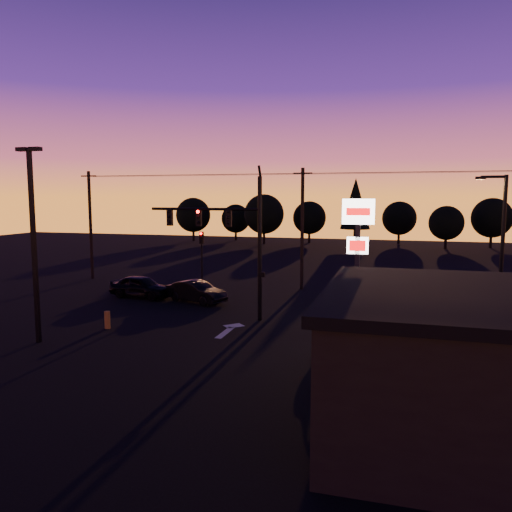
# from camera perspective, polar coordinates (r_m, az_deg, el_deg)

# --- Properties ---
(ground) EXTENTS (120.00, 120.00, 0.00)m
(ground) POSITION_cam_1_polar(r_m,az_deg,el_deg) (25.04, -5.41, -9.22)
(ground) COLOR black
(ground) RESTS_ON ground
(lane_arrow) EXTENTS (1.20, 3.10, 0.01)m
(lane_arrow) POSITION_cam_1_polar(r_m,az_deg,el_deg) (26.38, -3.06, -8.35)
(lane_arrow) COLOR beige
(lane_arrow) RESTS_ON ground
(traffic_signal_mast) EXTENTS (6.79, 0.52, 8.58)m
(traffic_signal_mast) POSITION_cam_1_polar(r_m,az_deg,el_deg) (27.92, -2.74, 2.77)
(traffic_signal_mast) COLOR black
(traffic_signal_mast) RESTS_ON ground
(secondary_signal) EXTENTS (0.30, 0.31, 4.35)m
(secondary_signal) POSITION_cam_1_polar(r_m,az_deg,el_deg) (36.81, -6.23, 0.46)
(secondary_signal) COLOR black
(secondary_signal) RESTS_ON ground
(parking_lot_light) EXTENTS (1.25, 0.30, 9.14)m
(parking_lot_light) POSITION_cam_1_polar(r_m,az_deg,el_deg) (25.39, -24.12, 2.53)
(parking_lot_light) COLOR black
(parking_lot_light) RESTS_ON ground
(pylon_sign) EXTENTS (1.50, 0.28, 6.80)m
(pylon_sign) POSITION_cam_1_polar(r_m,az_deg,el_deg) (24.05, 11.55, 1.93)
(pylon_sign) COLOR black
(pylon_sign) RESTS_ON ground
(streetlight) EXTENTS (1.55, 0.35, 8.00)m
(streetlight) POSITION_cam_1_polar(r_m,az_deg,el_deg) (28.48, 26.16, 1.11)
(streetlight) COLOR black
(streetlight) RESTS_ON ground
(utility_pole_0) EXTENTS (1.40, 0.26, 9.00)m
(utility_pole_0) POSITION_cam_1_polar(r_m,az_deg,el_deg) (44.11, -18.39, 3.46)
(utility_pole_0) COLOR black
(utility_pole_0) RESTS_ON ground
(utility_pole_1) EXTENTS (1.40, 0.26, 9.00)m
(utility_pole_1) POSITION_cam_1_polar(r_m,az_deg,el_deg) (37.11, 5.30, 3.21)
(utility_pole_1) COLOR black
(utility_pole_1) RESTS_ON ground
(power_wires) EXTENTS (36.00, 1.22, 0.07)m
(power_wires) POSITION_cam_1_polar(r_m,az_deg,el_deg) (37.07, 5.37, 9.35)
(power_wires) COLOR black
(power_wires) RESTS_ON ground
(bollard) EXTENTS (0.31, 0.31, 0.92)m
(bollard) POSITION_cam_1_polar(r_m,az_deg,el_deg) (27.56, -16.63, -7.00)
(bollard) COLOR #B98023
(bollard) RESTS_ON ground
(tree_0) EXTENTS (5.36, 5.36, 6.74)m
(tree_0) POSITION_cam_1_polar(r_m,az_deg,el_deg) (78.73, -7.18, 4.68)
(tree_0) COLOR black
(tree_0) RESTS_ON ground
(tree_1) EXTENTS (4.54, 4.54, 5.71)m
(tree_1) POSITION_cam_1_polar(r_m,az_deg,el_deg) (79.45, -2.33, 4.29)
(tree_1) COLOR black
(tree_1) RESTS_ON ground
(tree_2) EXTENTS (5.77, 5.78, 7.26)m
(tree_2) POSITION_cam_1_polar(r_m,az_deg,el_deg) (72.92, 0.93, 4.81)
(tree_2) COLOR black
(tree_2) RESTS_ON ground
(tree_3) EXTENTS (4.95, 4.95, 6.22)m
(tree_3) POSITION_cam_1_polar(r_m,az_deg,el_deg) (75.56, 6.13, 4.37)
(tree_3) COLOR black
(tree_3) RESTS_ON ground
(tree_4) EXTENTS (4.18, 4.18, 9.50)m
(tree_4) POSITION_cam_1_polar(r_m,az_deg,el_deg) (71.65, 11.29, 5.89)
(tree_4) COLOR black
(tree_4) RESTS_ON ground
(tree_5) EXTENTS (4.95, 4.95, 6.22)m
(tree_5) POSITION_cam_1_polar(r_m,az_deg,el_deg) (76.47, 16.06, 4.17)
(tree_5) COLOR black
(tree_5) RESTS_ON ground
(tree_6) EXTENTS (4.54, 4.54, 5.71)m
(tree_6) POSITION_cam_1_polar(r_m,az_deg,el_deg) (70.76, 20.93, 3.54)
(tree_6) COLOR black
(tree_6) RESTS_ON ground
(tree_7) EXTENTS (5.36, 5.36, 6.74)m
(tree_7) POSITION_cam_1_polar(r_m,az_deg,el_deg) (74.47, 25.36, 3.96)
(tree_7) COLOR black
(tree_7) RESTS_ON ground
(car_left) EXTENTS (4.68, 2.41, 1.52)m
(car_left) POSITION_cam_1_polar(r_m,az_deg,el_deg) (35.19, -12.99, -3.42)
(car_left) COLOR black
(car_left) RESTS_ON ground
(car_mid) EXTENTS (4.51, 2.89, 1.40)m
(car_mid) POSITION_cam_1_polar(r_m,az_deg,el_deg) (33.04, -6.83, -4.06)
(car_mid) COLOR black
(car_mid) RESTS_ON ground
(car_right) EXTENTS (5.09, 2.64, 1.41)m
(car_right) POSITION_cam_1_polar(r_m,az_deg,el_deg) (33.42, 11.81, -4.02)
(car_right) COLOR black
(car_right) RESTS_ON ground
(suv_parked) EXTENTS (4.09, 5.23, 1.32)m
(suv_parked) POSITION_cam_1_polar(r_m,az_deg,el_deg) (20.48, 11.46, -11.07)
(suv_parked) COLOR black
(suv_parked) RESTS_ON ground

